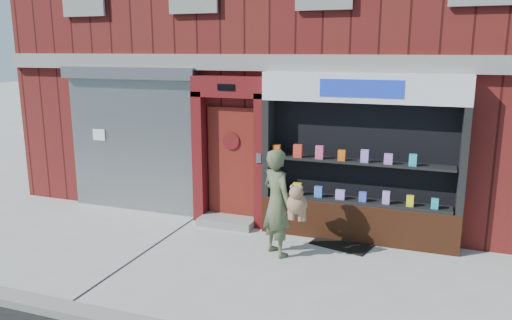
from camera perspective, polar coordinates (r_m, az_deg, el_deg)
The scene contains 7 objects.
ground at distance 8.21m, azimuth -3.14°, elevation -11.86°, with size 80.00×80.00×0.00m, color #9E9E99.
building at distance 13.21m, azimuth 7.27°, elevation 15.09°, with size 12.00×8.16×8.00m.
shutter_bay at distance 10.76m, azimuth -14.00°, elevation 3.23°, with size 3.10×0.30×3.04m.
red_door_bay at distance 9.68m, azimuth -3.00°, elevation 1.01°, with size 1.52×0.58×2.90m.
pharmacy_bay at distance 8.99m, azimuth 11.69°, elevation -0.68°, with size 3.50×0.41×3.00m.
woman at distance 8.27m, azimuth 2.65°, elevation -4.87°, with size 0.94×0.74×1.81m.
doormat at distance 9.15m, azimuth 9.95°, elevation -9.32°, with size 1.02×0.71×0.03m, color black.
Camera 1 is at (2.97, -6.86, 3.39)m, focal length 35.00 mm.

